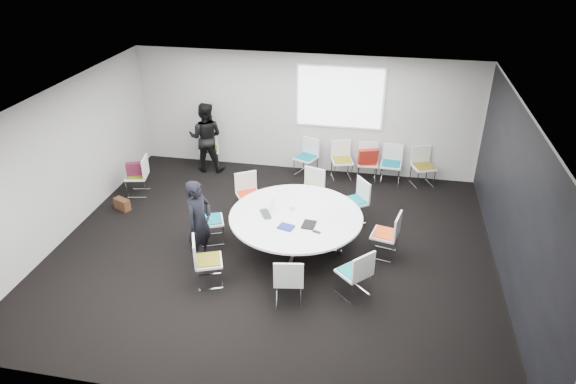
% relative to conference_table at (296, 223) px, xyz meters
% --- Properties ---
extents(room_shell, '(8.08, 7.08, 2.88)m').
position_rel_conference_table_xyz_m(room_shell, '(-0.32, -0.06, 0.84)').
color(room_shell, black).
rests_on(room_shell, ground).
extents(conference_table, '(2.39, 2.39, 0.73)m').
position_rel_conference_table_xyz_m(conference_table, '(0.00, 0.00, 0.00)').
color(conference_table, silver).
rests_on(conference_table, ground).
extents(projection_screen, '(1.90, 0.03, 1.35)m').
position_rel_conference_table_xyz_m(projection_screen, '(0.39, 3.40, 1.29)').
color(projection_screen, white).
rests_on(projection_screen, room_shell).
extents(chair_ring_a, '(0.54, 0.55, 0.88)m').
position_rel_conference_table_xyz_m(chair_ring_a, '(1.61, 0.11, -0.28)').
color(chair_ring_a, silver).
rests_on(chair_ring_a, ground).
extents(chair_ring_b, '(0.63, 0.64, 0.88)m').
position_rel_conference_table_xyz_m(chair_ring_b, '(0.97, 1.21, -0.28)').
color(chair_ring_b, silver).
rests_on(chair_ring_b, ground).
extents(chair_ring_c, '(0.57, 0.56, 0.88)m').
position_rel_conference_table_xyz_m(chair_ring_c, '(0.04, 1.51, -0.28)').
color(chair_ring_c, silver).
rests_on(chair_ring_c, ground).
extents(chair_ring_d, '(0.63, 0.62, 0.88)m').
position_rel_conference_table_xyz_m(chair_ring_d, '(-1.16, 1.07, -0.28)').
color(chair_ring_d, silver).
rests_on(chair_ring_d, ground).
extents(chair_ring_e, '(0.59, 0.60, 0.88)m').
position_rel_conference_table_xyz_m(chair_ring_e, '(-1.62, -0.02, -0.28)').
color(chair_ring_e, silver).
rests_on(chair_ring_e, ground).
extents(chair_ring_f, '(0.58, 0.59, 0.88)m').
position_rel_conference_table_xyz_m(chair_ring_f, '(-1.26, -1.25, -0.28)').
color(chair_ring_f, silver).
rests_on(chair_ring_f, ground).
extents(chair_ring_g, '(0.53, 0.52, 0.88)m').
position_rel_conference_table_xyz_m(chair_ring_g, '(0.15, -1.46, -0.28)').
color(chair_ring_g, silver).
rests_on(chair_ring_g, ground).
extents(chair_ring_h, '(0.64, 0.64, 0.88)m').
position_rel_conference_table_xyz_m(chair_ring_h, '(1.14, -1.10, -0.28)').
color(chair_ring_h, silver).
rests_on(chair_ring_h, ground).
extents(chair_back_a, '(0.60, 0.60, 0.88)m').
position_rel_conference_table_xyz_m(chair_back_a, '(-0.30, 3.10, -0.28)').
color(chair_back_a, silver).
rests_on(chair_back_a, ground).
extents(chair_back_b, '(0.57, 0.56, 0.88)m').
position_rel_conference_table_xyz_m(chair_back_b, '(0.54, 3.09, -0.28)').
color(chair_back_b, silver).
rests_on(chair_back_b, ground).
extents(chair_back_c, '(0.49, 0.48, 0.88)m').
position_rel_conference_table_xyz_m(chair_back_c, '(1.13, 3.11, -0.28)').
color(chair_back_c, silver).
rests_on(chair_back_c, ground).
extents(chair_back_d, '(0.49, 0.48, 0.88)m').
position_rel_conference_table_xyz_m(chair_back_d, '(1.66, 3.11, -0.28)').
color(chair_back_d, silver).
rests_on(chair_back_d, ground).
extents(chair_back_e, '(0.59, 0.59, 0.88)m').
position_rel_conference_table_xyz_m(chair_back_e, '(2.38, 3.10, -0.28)').
color(chair_back_e, silver).
rests_on(chair_back_e, ground).
extents(chair_spare_left, '(0.53, 0.54, 0.88)m').
position_rel_conference_table_xyz_m(chair_spare_left, '(-3.77, 1.45, -0.28)').
color(chair_spare_left, silver).
rests_on(chair_spare_left, ground).
extents(chair_person_back, '(0.58, 0.57, 0.88)m').
position_rel_conference_table_xyz_m(chair_person_back, '(-2.69, 3.10, -0.28)').
color(chair_person_back, silver).
rests_on(chair_person_back, ground).
extents(person_main, '(0.54, 0.67, 1.58)m').
position_rel_conference_table_xyz_m(person_main, '(-1.58, -0.65, 0.23)').
color(person_main, black).
rests_on(person_main, ground).
extents(person_back, '(0.87, 0.71, 1.69)m').
position_rel_conference_table_xyz_m(person_back, '(-2.69, 2.94, 0.29)').
color(person_back, black).
rests_on(person_back, ground).
extents(laptop, '(0.37, 0.42, 0.03)m').
position_rel_conference_table_xyz_m(laptop, '(-0.49, -0.06, 0.19)').
color(laptop, '#333338').
rests_on(laptop, conference_table).
extents(laptop_lid, '(0.03, 0.30, 0.22)m').
position_rel_conference_table_xyz_m(laptop_lid, '(-0.47, 0.14, 0.30)').
color(laptop_lid, silver).
rests_on(laptop_lid, conference_table).
extents(notebook_black, '(0.24, 0.32, 0.02)m').
position_rel_conference_table_xyz_m(notebook_black, '(0.28, -0.29, 0.18)').
color(notebook_black, black).
rests_on(notebook_black, conference_table).
extents(tablet_folio, '(0.30, 0.26, 0.03)m').
position_rel_conference_table_xyz_m(tablet_folio, '(-0.09, -0.44, 0.18)').
color(tablet_folio, navy).
rests_on(tablet_folio, conference_table).
extents(papers_right, '(0.36, 0.36, 0.00)m').
position_rel_conference_table_xyz_m(papers_right, '(0.63, 0.37, 0.17)').
color(papers_right, white).
rests_on(papers_right, conference_table).
extents(papers_front, '(0.33, 0.25, 0.00)m').
position_rel_conference_table_xyz_m(papers_front, '(0.62, -0.00, 0.17)').
color(papers_front, silver).
rests_on(papers_front, conference_table).
extents(cup, '(0.08, 0.08, 0.09)m').
position_rel_conference_table_xyz_m(cup, '(-0.10, 0.18, 0.22)').
color(cup, white).
rests_on(cup, conference_table).
extents(phone, '(0.15, 0.11, 0.01)m').
position_rel_conference_table_xyz_m(phone, '(0.44, -0.49, 0.18)').
color(phone, black).
rests_on(phone, conference_table).
extents(maroon_bag, '(0.42, 0.29, 0.28)m').
position_rel_conference_table_xyz_m(maroon_bag, '(-3.79, 1.45, 0.06)').
color(maroon_bag, '#58172D').
rests_on(maroon_bag, chair_spare_left).
extents(brown_bag, '(0.39, 0.29, 0.24)m').
position_rel_conference_table_xyz_m(brown_bag, '(-3.84, 0.76, -0.44)').
color(brown_bag, '#432515').
rests_on(brown_bag, ground).
extents(red_jacket, '(0.47, 0.29, 0.36)m').
position_rel_conference_table_xyz_m(red_jacket, '(1.13, 2.88, 0.14)').
color(red_jacket, '#A01D13').
rests_on(red_jacket, chair_back_c).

